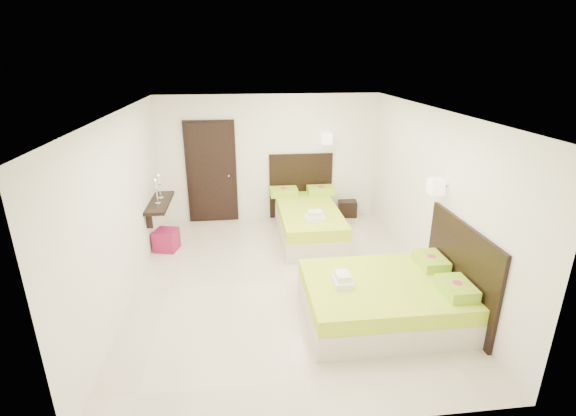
{
  "coord_description": "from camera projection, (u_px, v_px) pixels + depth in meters",
  "views": [
    {
      "loc": [
        -0.6,
        -5.69,
        3.32
      ],
      "look_at": [
        0.1,
        0.3,
        1.1
      ],
      "focal_mm": 26.0,
      "sensor_mm": 36.0,
      "label": 1
    }
  ],
  "objects": [
    {
      "name": "floor",
      "position": [
        284.0,
        281.0,
        6.51
      ],
      "size": [
        5.5,
        5.5,
        0.0
      ],
      "primitive_type": "plane",
      "color": "beige",
      "rests_on": "ground"
    },
    {
      "name": "bed_single",
      "position": [
        308.0,
        218.0,
        8.08
      ],
      "size": [
        1.34,
        2.23,
        1.84
      ],
      "color": "beige",
      "rests_on": "ground"
    },
    {
      "name": "bed_double",
      "position": [
        390.0,
        297.0,
        5.51
      ],
      "size": [
        2.08,
        1.77,
        1.71
      ],
      "color": "beige",
      "rests_on": "ground"
    },
    {
      "name": "nightstand",
      "position": [
        347.0,
        208.0,
        9.1
      ],
      "size": [
        0.43,
        0.39,
        0.35
      ],
      "primitive_type": "cube",
      "rotation": [
        0.0,
        0.0,
        -0.11
      ],
      "color": "black",
      "rests_on": "ground"
    },
    {
      "name": "ottoman",
      "position": [
        167.0,
        240.0,
        7.5
      ],
      "size": [
        0.46,
        0.46,
        0.38
      ],
      "primitive_type": "cube",
      "rotation": [
        0.0,
        0.0,
        -0.24
      ],
      "color": "maroon",
      "rests_on": "ground"
    },
    {
      "name": "door",
      "position": [
        212.0,
        173.0,
        8.53
      ],
      "size": [
        1.02,
        0.15,
        2.14
      ],
      "color": "black",
      "rests_on": "ground"
    },
    {
      "name": "console_shelf",
      "position": [
        159.0,
        203.0,
        7.5
      ],
      "size": [
        0.35,
        1.2,
        0.78
      ],
      "color": "black",
      "rests_on": "ground"
    }
  ]
}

